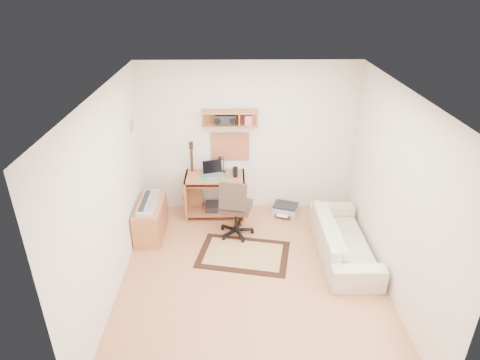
{
  "coord_description": "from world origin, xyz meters",
  "views": [
    {
      "loc": [
        -0.24,
        -4.57,
        3.79
      ],
      "look_at": [
        -0.15,
        1.05,
        1.0
      ],
      "focal_mm": 31.17,
      "sensor_mm": 36.0,
      "label": 1
    }
  ],
  "objects_px": {
    "desk": "(215,195)",
    "task_chair": "(236,206)",
    "cabinet": "(150,219)",
    "sofa": "(344,234)",
    "printer": "(285,209)"
  },
  "relations": [
    {
      "from": "cabinet",
      "to": "sofa",
      "type": "relative_size",
      "value": 0.49
    },
    {
      "from": "cabinet",
      "to": "printer",
      "type": "height_order",
      "value": "cabinet"
    },
    {
      "from": "desk",
      "to": "task_chair",
      "type": "xyz_separation_m",
      "value": [
        0.35,
        -0.64,
        0.14
      ]
    },
    {
      "from": "desk",
      "to": "task_chair",
      "type": "height_order",
      "value": "task_chair"
    },
    {
      "from": "cabinet",
      "to": "sofa",
      "type": "height_order",
      "value": "sofa"
    },
    {
      "from": "desk",
      "to": "printer",
      "type": "relative_size",
      "value": 2.4
    },
    {
      "from": "cabinet",
      "to": "printer",
      "type": "distance_m",
      "value": 2.34
    },
    {
      "from": "task_chair",
      "to": "cabinet",
      "type": "xyz_separation_m",
      "value": [
        -1.37,
        0.03,
        -0.24
      ]
    },
    {
      "from": "cabinet",
      "to": "sofa",
      "type": "bearing_deg",
      "value": -11.15
    },
    {
      "from": "task_chair",
      "to": "cabinet",
      "type": "height_order",
      "value": "task_chair"
    },
    {
      "from": "printer",
      "to": "sofa",
      "type": "bearing_deg",
      "value": -39.47
    },
    {
      "from": "printer",
      "to": "sofa",
      "type": "height_order",
      "value": "sofa"
    },
    {
      "from": "printer",
      "to": "sofa",
      "type": "xyz_separation_m",
      "value": [
        0.72,
        -1.21,
        0.28
      ]
    },
    {
      "from": "desk",
      "to": "task_chair",
      "type": "distance_m",
      "value": 0.74
    },
    {
      "from": "task_chair",
      "to": "cabinet",
      "type": "bearing_deg",
      "value": -168.03
    }
  ]
}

